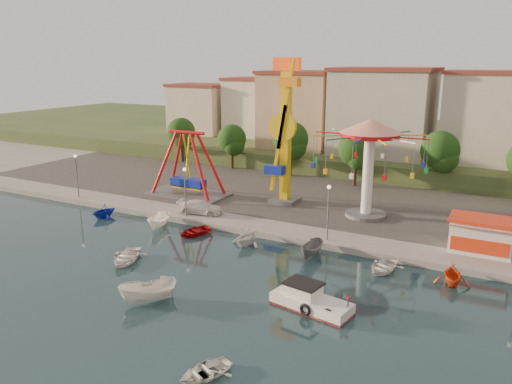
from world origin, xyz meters
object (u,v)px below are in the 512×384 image
Objects in this scene: pirate_ship_ride at (188,165)px; skiff at (148,292)px; rowboat_a at (126,257)px; kamikaze_tower at (285,135)px; van at (200,207)px; wave_swinger at (370,146)px; cabin_motorboat at (309,302)px.

pirate_ship_ride is 27.31m from skiff.
kamikaze_tower is at bearing 55.20° from rowboat_a.
van is at bearing 74.28° from rowboat_a.
pirate_ship_ride reaches higher than skiff.
skiff reaches higher than rowboat_a.
van is (-7.68, 17.95, 0.49)m from skiff.
rowboat_a is at bearing -70.27° from pirate_ship_ride.
skiff is (6.57, -4.89, 0.39)m from rowboat_a.
pirate_ship_ride is at bearing 31.52° from van.
kamikaze_tower reaches higher than rowboat_a.
wave_swinger is at bearing 4.71° from pirate_ship_ride.
wave_swinger is 22.37m from cabin_motorboat.
skiff is at bearing -87.24° from kamikaze_tower.
pirate_ship_ride reaches higher than van.
pirate_ship_ride is 30.81m from cabin_motorboat.
wave_swinger is 2.74× the size of skiff.
cabin_motorboat is at bearing -61.09° from kamikaze_tower.
skiff is (-10.57, -4.48, 0.28)m from cabin_motorboat.
van is (5.60, -5.65, -3.08)m from pirate_ship_ride.
cabin_motorboat is at bearing -139.64° from van.
kamikaze_tower is 3.89× the size of skiff.
wave_swinger is at bearing 33.05° from rowboat_a.
van is (-18.24, 13.47, 0.78)m from cabin_motorboat.
wave_swinger reaches higher than skiff.
cabin_motorboat reaches higher than rowboat_a.
pirate_ship_ride is at bearing 151.07° from cabin_motorboat.
kamikaze_tower reaches higher than pirate_ship_ride.
skiff is at bearing -57.26° from rowboat_a.
wave_swinger is 26.63m from rowboat_a.
wave_swinger is 19.13m from van.
kamikaze_tower is 23.13m from rowboat_a.
van is at bearing -45.27° from pirate_ship_ride.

